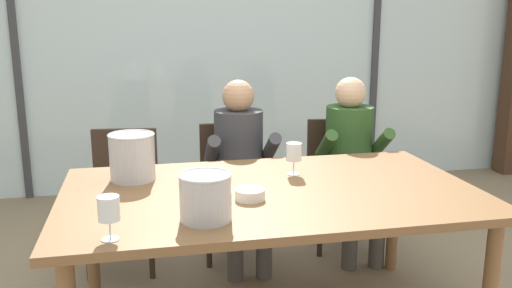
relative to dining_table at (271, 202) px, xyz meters
name	(u,v)px	position (x,y,z in m)	size (l,w,h in m)	color
ground	(237,249)	(0.00, 1.00, -0.68)	(14.00, 14.00, 0.00)	#847056
window_glass_panel	(207,48)	(0.00, 2.51, 0.62)	(7.23, 0.03, 2.60)	silver
window_mullion_left	(16,51)	(-1.63, 2.49, 0.62)	(0.06, 0.06, 2.60)	#38383D
window_mullion_right	(375,46)	(1.63, 2.49, 0.62)	(0.06, 0.06, 2.60)	#38383D
hillside_vineyard	(182,61)	(0.00, 5.59, 0.27)	(13.23, 2.40, 1.90)	#568942
dining_table	(271,202)	(0.00, 0.00, 0.00)	(2.03, 1.19, 0.75)	brown
chair_near_curtain	(124,187)	(-0.74, 0.98, -0.18)	(0.49, 0.49, 0.87)	#332319
chair_left_of_center	(232,178)	(-0.02, 1.03, -0.18)	(0.46, 0.46, 0.87)	#332319
chair_center	(339,172)	(0.75, 1.03, -0.18)	(0.48, 0.48, 0.87)	#332319
person_charcoal_jacket	(241,160)	(0.01, 0.87, -0.01)	(0.47, 0.61, 1.19)	#38383D
person_olive_shirt	(352,154)	(0.77, 0.87, -0.01)	(0.49, 0.63, 1.19)	#2D5123
ice_bucket_primary	(206,196)	(-0.36, -0.34, 0.17)	(0.22, 0.22, 0.20)	#B7B7BC
ice_bucket_secondary	(132,156)	(-0.66, 0.31, 0.19)	(0.24, 0.24, 0.25)	#B7B7BC
tasting_bowl	(250,194)	(-0.13, -0.13, 0.09)	(0.14, 0.14, 0.05)	silver
wine_glass_by_left_taster	(294,153)	(0.18, 0.23, 0.19)	(0.08, 0.08, 0.17)	silver
wine_glass_near_bucket	(109,211)	(-0.74, -0.48, 0.19)	(0.08, 0.08, 0.17)	silver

